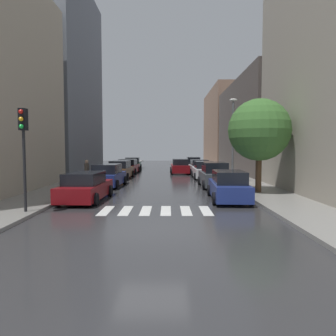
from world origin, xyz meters
The scene contains 22 objects.
ground_plane centered at (0.00, 24.00, -0.02)m, with size 28.00×72.00×0.04m, color #2F2F32.
sidewalk_left centered at (-6.50, 24.00, 0.07)m, with size 3.00×72.00×0.15m, color gray.
sidewalk_right centered at (6.50, 24.00, 0.07)m, with size 3.00×72.00×0.15m, color gray.
crosswalk_stripes centered at (0.00, 3.35, 0.01)m, with size 4.95×2.20×0.01m.
building_left_mid centered at (-11.00, 23.49, 9.94)m, with size 6.00×14.19×19.89m, color slate.
building_right_mid centered at (11.00, 25.59, 5.19)m, with size 6.00×19.81×10.39m, color #564C47.
building_right_far centered at (11.00, 45.91, 6.51)m, with size 6.00×18.52×13.01m, color #8C6B56.
parked_car_left_nearest centered at (-3.86, 6.07, 0.73)m, with size 2.24×4.87×1.53m.
parked_car_left_second centered at (-3.86, 12.23, 0.78)m, with size 2.28×4.53×1.66m.
parked_car_left_third centered at (-3.86, 18.36, 0.78)m, with size 2.13×4.77×1.67m.
parked_car_left_fourth centered at (-3.90, 24.42, 0.75)m, with size 2.32×4.79×1.59m.
parked_car_left_fifth centered at (-4.00, 29.72, 0.76)m, with size 2.28×4.74×1.62m.
parked_car_right_nearest centered at (3.81, 6.16, 0.75)m, with size 2.17×4.75×1.60m.
parked_car_right_second centered at (3.87, 11.88, 0.84)m, with size 2.05×4.30×1.81m.
parked_car_right_third centered at (3.86, 18.20, 0.76)m, with size 2.11×4.08×1.62m.
parked_car_right_fourth centered at (3.94, 23.44, 0.74)m, with size 2.27×4.30×1.57m.
parked_car_right_fifth centered at (3.73, 29.12, 0.79)m, with size 2.00×4.75×1.69m.
car_midroad centered at (1.86, 23.95, 0.76)m, with size 2.14×4.57×1.63m.
pedestrian_foreground centered at (-5.61, 13.07, 1.09)m, with size 0.36×0.36×1.78m.
street_tree_right centered at (6.03, 8.32, 3.89)m, with size 3.73×3.73×5.62m.
traffic_light_left_corner centered at (-5.45, 2.43, 3.29)m, with size 0.30×0.42×4.30m.
lamp_post_right centered at (5.55, 13.63, 3.90)m, with size 0.60×0.28×6.46m.
Camera 1 is at (0.55, -10.59, 2.81)m, focal length 33.54 mm.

